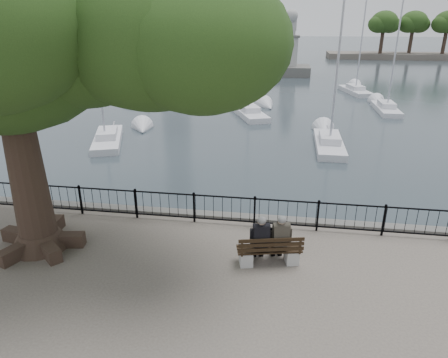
% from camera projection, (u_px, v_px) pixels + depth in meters
% --- Properties ---
extents(harbor, '(260.00, 260.00, 1.20)m').
position_uv_depth(harbor, '(226.00, 230.00, 13.86)').
color(harbor, '#4A4947').
rests_on(harbor, ground).
extents(railing, '(22.06, 0.06, 1.00)m').
position_uv_depth(railing, '(224.00, 209.00, 13.01)').
color(railing, black).
rests_on(railing, ground).
extents(bench, '(1.84, 0.91, 0.93)m').
position_uv_depth(bench, '(269.00, 253.00, 10.94)').
color(bench, '#9C9B98').
rests_on(bench, ground).
extents(person_left, '(0.53, 0.79, 1.48)m').
position_uv_depth(person_left, '(260.00, 241.00, 10.88)').
color(person_left, black).
rests_on(person_left, ground).
extents(person_right, '(0.53, 0.79, 1.48)m').
position_uv_depth(person_right, '(279.00, 240.00, 10.92)').
color(person_right, '#2C2821').
rests_on(person_right, ground).
extents(tree, '(11.60, 8.10, 9.47)m').
position_uv_depth(tree, '(35.00, 22.00, 9.61)').
color(tree, black).
rests_on(tree, ground).
extents(lion_monument, '(5.95, 5.95, 8.78)m').
position_uv_depth(lion_monument, '(289.00, 59.00, 56.05)').
color(lion_monument, '#4A4947').
rests_on(lion_monument, ground).
extents(sailboat_a, '(3.45, 5.97, 10.68)m').
position_uv_depth(sailboat_a, '(108.00, 138.00, 25.38)').
color(sailboat_a, silver).
rests_on(sailboat_a, ground).
extents(sailboat_b, '(3.88, 6.36, 13.69)m').
position_uv_depth(sailboat_b, '(249.00, 111.00, 32.58)').
color(sailboat_b, silver).
rests_on(sailboat_b, ground).
extents(sailboat_c, '(1.67, 5.79, 10.69)m').
position_uv_depth(sailboat_c, '(329.00, 142.00, 24.45)').
color(sailboat_c, silver).
rests_on(sailboat_c, ground).
extents(sailboat_d, '(1.59, 5.62, 9.72)m').
position_uv_depth(sailboat_d, '(386.00, 108.00, 34.09)').
color(sailboat_d, silver).
rests_on(sailboat_d, ground).
extents(sailboat_e, '(3.73, 5.67, 12.55)m').
position_uv_depth(sailboat_e, '(149.00, 98.00, 38.34)').
color(sailboat_e, silver).
rests_on(sailboat_e, ground).
extents(sailboat_g, '(3.03, 6.35, 10.51)m').
position_uv_depth(sailboat_g, '(355.00, 90.00, 42.71)').
color(sailboat_g, silver).
rests_on(sailboat_g, ground).
extents(far_shore, '(30.00, 8.60, 9.18)m').
position_uv_depth(far_shore, '(410.00, 38.00, 79.18)').
color(far_shore, '#534C45').
rests_on(far_shore, ground).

